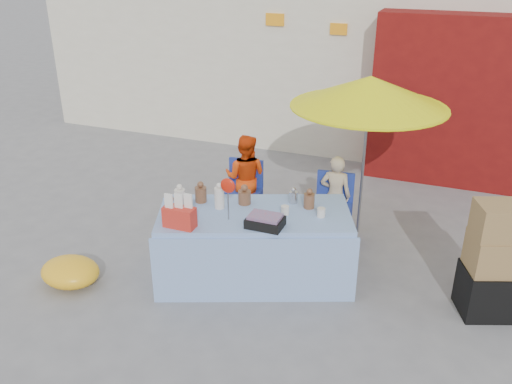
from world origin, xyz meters
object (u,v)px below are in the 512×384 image
at_px(umbrella, 370,92).
at_px(market_table, 254,244).
at_px(chair_right, 331,220).
at_px(chair_left, 242,205).
at_px(vendor_orange, 246,178).
at_px(vendor_beige, 335,196).
at_px(box_stack, 494,264).

bearing_deg(umbrella, market_table, -120.91).
distance_m(chair_right, umbrella, 1.69).
distance_m(chair_left, umbrella, 2.27).
height_order(vendor_orange, umbrella, umbrella).
xyz_separation_m(market_table, chair_left, (-0.65, 1.21, -0.17)).
bearing_deg(market_table, vendor_orange, 94.07).
xyz_separation_m(chair_left, umbrella, (1.55, 0.28, 1.64)).
distance_m(market_table, vendor_beige, 1.48).
distance_m(chair_right, vendor_orange, 1.30).
bearing_deg(vendor_beige, vendor_orange, -4.88).
height_order(umbrella, box_stack, umbrella).
bearing_deg(chair_left, umbrella, 5.50).
height_order(market_table, box_stack, market_table).
distance_m(chair_right, vendor_beige, 0.32).
height_order(chair_right, box_stack, box_stack).
bearing_deg(vendor_orange, vendor_beige, 175.12).
bearing_deg(chair_right, chair_left, 175.12).
bearing_deg(box_stack, vendor_orange, 160.95).
distance_m(chair_left, vendor_beige, 1.29).
bearing_deg(vendor_beige, umbrella, -158.31).
relative_size(vendor_beige, box_stack, 0.87).
xyz_separation_m(vendor_orange, box_stack, (3.14, -1.09, -0.03)).
distance_m(vendor_orange, umbrella, 2.02).
bearing_deg(chair_right, umbrella, 38.45).
relative_size(chair_right, umbrella, 0.41).
distance_m(chair_left, vendor_orange, 0.38).
relative_size(umbrella, box_stack, 1.67).
bearing_deg(market_table, umbrella, 37.35).
distance_m(vendor_beige, umbrella, 1.39).
bearing_deg(umbrella, vendor_orange, -174.47).
relative_size(market_table, chair_left, 2.79).
bearing_deg(vendor_beige, market_table, 61.24).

